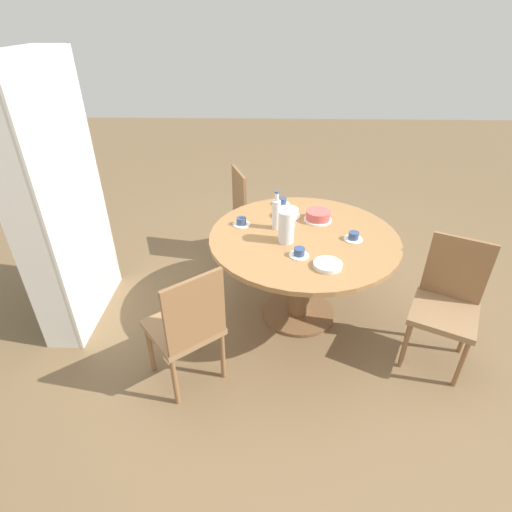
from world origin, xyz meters
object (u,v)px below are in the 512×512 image
at_px(cake_second, 288,213).
at_px(cup_c, 241,222).
at_px(chair_c, 187,326).
at_px(chair_b, 252,212).
at_px(chair_a, 447,302).
at_px(cup_a, 282,202).
at_px(water_bottle, 276,214).
at_px(cake_main, 318,216).
at_px(bookshelf, 63,206).
at_px(cup_b, 353,237).
at_px(cup_d, 299,253).
at_px(coffee_pot, 286,226).

distance_m(cake_second, cup_c, 0.40).
height_order(chair_c, cup_c, chair_c).
xyz_separation_m(chair_b, cake_second, (-0.65, -0.32, 0.30)).
height_order(chair_a, cup_a, chair_a).
distance_m(water_bottle, cup_a, 0.45).
relative_size(water_bottle, cake_main, 1.37).
bearing_deg(chair_c, cake_main, -171.99).
relative_size(bookshelf, cake_main, 8.98).
xyz_separation_m(cup_b, cup_c, (0.21, 0.83, 0.00)).
xyz_separation_m(cup_b, cup_d, (-0.24, 0.41, 0.00)).
bearing_deg(cake_second, chair_a, -124.58).
height_order(bookshelf, cup_a, bookshelf).
height_order(water_bottle, cake_main, water_bottle).
distance_m(chair_c, cup_b, 1.35).
xyz_separation_m(coffee_pot, cup_c, (0.25, 0.34, -0.10)).
height_order(bookshelf, cup_c, bookshelf).
bearing_deg(cake_main, chair_c, 137.11).
bearing_deg(cup_a, cake_main, -136.57).
distance_m(bookshelf, cup_b, 2.14).
bearing_deg(bookshelf, chair_c, 53.88).
bearing_deg(coffee_pot, cake_main, -37.54).
bearing_deg(cup_d, chair_a, -97.48).
bearing_deg(chair_a, cake_second, 172.64).
bearing_deg(bookshelf, chair_a, 81.01).
bearing_deg(coffee_pot, cake_second, -4.94).
distance_m(water_bottle, cup_d, 0.44).
xyz_separation_m(chair_c, cake_second, (1.03, -0.67, 0.30)).
xyz_separation_m(chair_a, cup_b, (0.37, 0.61, 0.30)).
bearing_deg(cup_c, coffee_pot, -126.86).
distance_m(cup_b, cup_d, 0.47).
bearing_deg(cake_main, coffee_pot, 142.46).
height_order(chair_c, cup_d, chair_c).
bearing_deg(bookshelf, cup_d, 80.11).
distance_m(cake_second, cup_d, 0.61).
height_order(cake_main, cup_b, cake_main).
relative_size(chair_b, cup_d, 6.68).
height_order(cup_a, cup_d, same).
distance_m(chair_a, cake_second, 1.34).
distance_m(cup_c, cup_d, 0.62).
bearing_deg(cake_main, bookshelf, 97.37).
height_order(coffee_pot, cup_d, coffee_pot).
relative_size(chair_b, water_bottle, 3.02).
relative_size(chair_b, coffee_pot, 3.31).
distance_m(cake_main, cup_d, 0.58).
relative_size(chair_a, cup_d, 6.68).
xyz_separation_m(bookshelf, cup_b, (-0.06, -2.13, -0.19)).
bearing_deg(chair_b, cup_c, 156.13).
bearing_deg(cup_d, cake_main, -18.59).
xyz_separation_m(chair_a, chair_b, (1.39, 1.39, 0.00)).
bearing_deg(cup_c, cup_d, -136.83).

